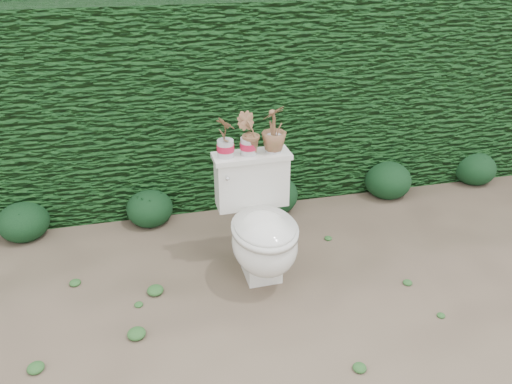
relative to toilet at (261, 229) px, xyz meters
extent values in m
plane|color=#826F59|center=(-0.13, -0.18, -0.36)|extent=(60.00, 60.00, 0.00)
cube|color=#1E591D|center=(-0.13, 1.42, 0.44)|extent=(8.00, 1.00, 1.60)
cube|color=silver|center=(0.00, 0.02, -0.26)|extent=(0.23, 0.31, 0.20)
ellipsoid|color=silver|center=(0.00, -0.08, -0.06)|extent=(0.42, 0.52, 0.39)
cube|color=silver|center=(-0.01, 0.24, 0.22)|extent=(0.47, 0.18, 0.34)
cube|color=silver|center=(-0.01, 0.24, 0.40)|extent=(0.50, 0.20, 0.03)
cylinder|color=silver|center=(-0.19, 0.14, 0.32)|extent=(0.02, 0.06, 0.02)
sphere|color=silver|center=(-0.19, 0.11, 0.32)|extent=(0.03, 0.03, 0.03)
imported|color=#266D22|center=(-0.17, 0.24, 0.55)|extent=(0.15, 0.16, 0.25)
imported|color=#266D22|center=(-0.03, 0.24, 0.55)|extent=(0.18, 0.16, 0.26)
imported|color=#266D22|center=(0.14, 0.24, 0.56)|extent=(0.23, 0.23, 0.29)
ellipsoid|color=#143B1A|center=(-1.61, 0.87, -0.21)|extent=(0.37, 0.37, 0.29)
ellipsoid|color=#143B1A|center=(-0.68, 0.87, -0.21)|extent=(0.36, 0.36, 0.29)
ellipsoid|color=#143B1A|center=(0.31, 0.83, -0.19)|extent=(0.40, 0.40, 0.32)
ellipsoid|color=#143B1A|center=(1.33, 0.86, -0.20)|extent=(0.40, 0.40, 0.32)
ellipsoid|color=#143B1A|center=(2.22, 0.92, -0.21)|extent=(0.37, 0.37, 0.30)
camera|label=1|loc=(-0.65, -2.61, 1.70)|focal=35.00mm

